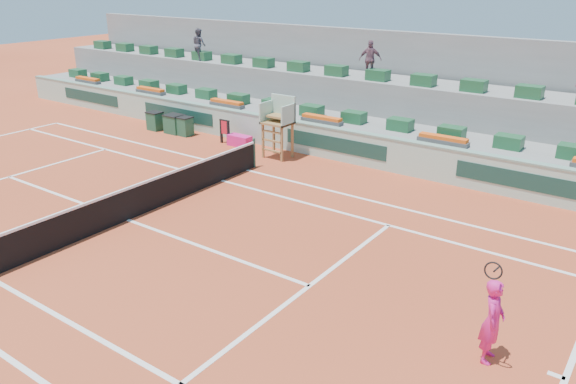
{
  "coord_description": "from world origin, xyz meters",
  "views": [
    {
      "loc": [
        12.57,
        -9.48,
        6.77
      ],
      "look_at": [
        4.0,
        2.5,
        1.0
      ],
      "focal_mm": 35.0,
      "sensor_mm": 36.0,
      "label": 1
    }
  ],
  "objects_px": {
    "tennis_player": "(493,321)",
    "player_bag": "(240,141)",
    "umpire_chair": "(279,118)",
    "drink_cooler_a": "(185,126)"
  },
  "relations": [
    {
      "from": "umpire_chair",
      "to": "drink_cooler_a",
      "type": "xyz_separation_m",
      "value": [
        -5.26,
        0.06,
        -1.12
      ]
    },
    {
      "from": "player_bag",
      "to": "umpire_chair",
      "type": "distance_m",
      "value": 2.58
    },
    {
      "from": "player_bag",
      "to": "tennis_player",
      "type": "bearing_deg",
      "value": -31.9
    },
    {
      "from": "player_bag",
      "to": "tennis_player",
      "type": "xyz_separation_m",
      "value": [
        12.77,
        -7.95,
        0.62
      ]
    },
    {
      "from": "umpire_chair",
      "to": "tennis_player",
      "type": "bearing_deg",
      "value": -36.25
    },
    {
      "from": "umpire_chair",
      "to": "drink_cooler_a",
      "type": "relative_size",
      "value": 2.86
    },
    {
      "from": "tennis_player",
      "to": "player_bag",
      "type": "bearing_deg",
      "value": 148.1
    },
    {
      "from": "player_bag",
      "to": "umpire_chair",
      "type": "bearing_deg",
      "value": -5.36
    },
    {
      "from": "player_bag",
      "to": "umpire_chair",
      "type": "relative_size",
      "value": 0.43
    },
    {
      "from": "umpire_chair",
      "to": "player_bag",
      "type": "bearing_deg",
      "value": 174.64
    }
  ]
}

